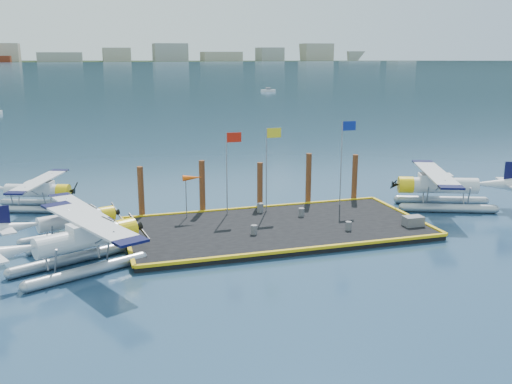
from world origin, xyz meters
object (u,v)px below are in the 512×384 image
(drum_5, at_px, (260,208))
(crate, at_px, (413,221))
(flagpole_yellow, at_px, (269,157))
(windsock, at_px, (192,179))
(drum_3, at_px, (254,230))
(piling_1, at_px, (202,188))
(seaplane_c, at_px, (36,193))
(drum_1, at_px, (348,226))
(drum_2, at_px, (301,212))
(flagpole_blue, at_px, (344,150))
(piling_4, at_px, (355,179))
(piling_2, at_px, (260,187))
(seaplane_d, at_px, (440,188))
(piling_3, at_px, (308,180))
(seaplane_b, at_px, (74,222))
(seaplane_a, at_px, (84,242))
(piling_0, at_px, (141,194))
(flagpole_red, at_px, (229,160))

(drum_5, bearing_deg, crate, -34.98)
(flagpole_yellow, relative_size, windsock, 1.99)
(drum_3, relative_size, piling_1, 0.14)
(seaplane_c, relative_size, drum_3, 14.47)
(drum_1, xyz_separation_m, flagpole_yellow, (-3.61, 6.07, 3.82))
(drum_2, bearing_deg, seaplane_c, 154.14)
(drum_3, xyz_separation_m, flagpole_blue, (8.67, 5.08, 3.99))
(drum_5, distance_m, piling_4, 8.78)
(drum_1, relative_size, piling_4, 0.15)
(piling_2, bearing_deg, windsock, -163.85)
(drum_2, bearing_deg, seaplane_d, 1.31)
(crate, relative_size, windsock, 0.42)
(flagpole_blue, distance_m, windsock, 11.81)
(seaplane_d, bearing_deg, drum_1, 134.77)
(drum_3, height_order, piling_3, piling_3)
(seaplane_d, bearing_deg, flagpole_yellow, 103.92)
(seaplane_b, bearing_deg, seaplane_a, -12.73)
(flagpole_blue, relative_size, piling_0, 1.62)
(windsock, height_order, piling_2, piling_2)
(piling_3, bearing_deg, seaplane_d, -18.95)
(windsock, xyz_separation_m, piling_3, (9.53, 1.60, -1.08))
(seaplane_b, xyz_separation_m, piling_4, (21.63, 3.69, 0.66))
(flagpole_yellow, xyz_separation_m, piling_4, (7.80, 1.60, -2.51))
(drum_5, distance_m, windsock, 5.60)
(drum_3, bearing_deg, windsock, 121.02)
(drum_1, height_order, drum_3, drum_3)
(seaplane_a, bearing_deg, drum_3, 77.26)
(seaplane_c, height_order, drum_3, seaplane_c)
(drum_3, distance_m, flagpole_blue, 10.81)
(seaplane_b, height_order, flagpole_yellow, flagpole_yellow)
(seaplane_d, bearing_deg, drum_5, 104.88)
(flagpole_red, relative_size, piling_2, 1.58)
(seaplane_c, height_order, drum_2, seaplane_c)
(drum_3, bearing_deg, piling_1, 106.90)
(seaplane_c, distance_m, piling_2, 17.42)
(seaplane_d, bearing_deg, piling_3, 92.31)
(crate, height_order, piling_4, piling_4)
(crate, xyz_separation_m, flagpole_red, (-11.27, 6.44, 3.67))
(seaplane_c, bearing_deg, seaplane_b, 38.02)
(piling_3, bearing_deg, crate, -60.90)
(seaplane_d, xyz_separation_m, piling_1, (-18.24, 3.35, 0.45))
(seaplane_d, xyz_separation_m, piling_2, (-13.74, 3.35, 0.25))
(piling_4, bearing_deg, drum_1, -118.66)
(drum_5, relative_size, flagpole_red, 0.11)
(seaplane_d, distance_m, drum_2, 11.75)
(flagpole_yellow, bearing_deg, piling_0, 170.14)
(piling_0, bearing_deg, seaplane_b, -141.49)
(flagpole_yellow, relative_size, piling_4, 1.55)
(crate, relative_size, flagpole_red, 0.22)
(seaplane_a, distance_m, windsock, 10.58)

